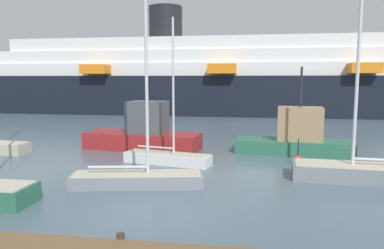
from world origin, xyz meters
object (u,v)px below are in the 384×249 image
object	(u,v)px
fishing_boat_0	(296,137)
sailboat_4	(364,169)
cruise_ship	(284,79)
sailboat_3	(138,175)
sailboat_0	(167,156)
fishing_boat_1	(144,133)
channel_buoy_1	(298,159)

from	to	relation	value
fishing_boat_0	sailboat_4	bearing A→B (deg)	-63.95
fishing_boat_0	cruise_ship	bearing A→B (deg)	91.60
sailboat_4	fishing_boat_0	xyz separation A→B (m)	(-2.58, 6.86, 0.53)
sailboat_3	sailboat_4	size ratio (longest dim) A/B	0.83
sailboat_3	cruise_ship	xyz separation A→B (m)	(10.85, 40.59, 4.64)
sailboat_0	sailboat_3	xyz separation A→B (m)	(-0.41, -4.97, 0.09)
sailboat_4	fishing_boat_1	bearing A→B (deg)	-21.69
sailboat_4	channel_buoy_1	xyz separation A→B (m)	(-2.86, 3.49, -0.36)
sailboat_0	fishing_boat_1	world-z (taller)	sailboat_0
sailboat_0	sailboat_3	world-z (taller)	sailboat_3
sailboat_4	channel_buoy_1	distance (m)	4.52
sailboat_0	cruise_ship	bearing A→B (deg)	86.52
sailboat_4	channel_buoy_1	world-z (taller)	sailboat_4
fishing_boat_0	fishing_boat_1	xyz separation A→B (m)	(-11.11, -0.04, 0.02)
channel_buoy_1	sailboat_4	bearing A→B (deg)	-50.64
fishing_boat_1	sailboat_3	bearing A→B (deg)	-67.95
sailboat_3	sailboat_4	world-z (taller)	sailboat_4
fishing_boat_1	channel_buoy_1	distance (m)	11.36
fishing_boat_1	channel_buoy_1	xyz separation A→B (m)	(10.83, -3.33, -0.91)
channel_buoy_1	fishing_boat_0	bearing A→B (deg)	85.22
sailboat_3	sailboat_0	bearing A→B (deg)	74.72
channel_buoy_1	cruise_ship	world-z (taller)	cruise_ship
fishing_boat_0	fishing_boat_1	bearing A→B (deg)	-174.33
sailboat_3	fishing_boat_1	xyz separation A→B (m)	(-2.35, 9.43, 0.64)
sailboat_0	sailboat_4	xyz separation A→B (m)	(10.92, -2.36, 0.17)
sailboat_4	cruise_ship	world-z (taller)	cruise_ship
sailboat_3	cruise_ship	distance (m)	42.27
channel_buoy_1	cruise_ship	distance (m)	34.92
sailboat_4	fishing_boat_0	bearing A→B (deg)	-64.61
cruise_ship	fishing_boat_0	bearing A→B (deg)	-93.14
sailboat_0	sailboat_4	size ratio (longest dim) A/B	0.63
fishing_boat_0	sailboat_0	bearing A→B (deg)	-146.19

